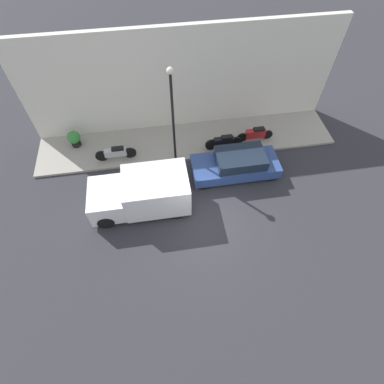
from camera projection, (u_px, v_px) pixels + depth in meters
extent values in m
plane|color=#2D2D33|center=(204.00, 223.00, 13.72)|extent=(60.00, 60.00, 0.00)
cube|color=gray|center=(187.00, 141.00, 16.79)|extent=(2.82, 16.21, 0.13)
cube|color=silver|center=(182.00, 81.00, 15.48)|extent=(0.30, 16.21, 5.65)
cube|color=#2D4784|center=(235.00, 166.00, 15.14)|extent=(1.79, 4.35, 0.57)
cube|color=#192333|center=(240.00, 158.00, 14.71)|extent=(1.58, 2.39, 0.54)
cylinder|color=black|center=(205.00, 184.00, 14.64)|extent=(0.20, 0.66, 0.66)
cylinder|color=black|center=(199.00, 161.00, 15.55)|extent=(0.20, 0.66, 0.66)
cylinder|color=black|center=(271.00, 176.00, 14.95)|extent=(0.20, 0.66, 0.66)
cylinder|color=black|center=(262.00, 153.00, 15.86)|extent=(0.20, 0.66, 0.66)
cube|color=white|center=(156.00, 190.00, 13.54)|extent=(2.10, 2.90, 1.65)
cube|color=white|center=(108.00, 200.00, 13.53)|extent=(1.99, 1.56, 1.15)
cube|color=#192333|center=(101.00, 196.00, 13.25)|extent=(1.78, 0.86, 0.46)
cylinder|color=black|center=(106.00, 222.00, 13.31)|extent=(0.22, 0.76, 0.76)
cylinder|color=black|center=(107.00, 189.00, 14.38)|extent=(0.22, 0.76, 0.76)
cylinder|color=black|center=(177.00, 212.00, 13.60)|extent=(0.22, 0.76, 0.76)
cylinder|color=black|center=(173.00, 181.00, 14.68)|extent=(0.22, 0.76, 0.76)
cube|color=#B21E1E|center=(255.00, 133.00, 16.39)|extent=(0.30, 1.07, 0.46)
cube|color=black|center=(259.00, 129.00, 16.17)|extent=(0.27, 0.58, 0.12)
cylinder|color=black|center=(242.00, 137.00, 16.47)|extent=(0.10, 0.54, 0.54)
cylinder|color=black|center=(268.00, 135.00, 16.60)|extent=(0.10, 0.54, 0.54)
cube|color=#B7B7BF|center=(115.00, 152.00, 15.53)|extent=(0.30, 1.13, 0.38)
cube|color=black|center=(118.00, 149.00, 15.34)|extent=(0.27, 0.61, 0.12)
cylinder|color=black|center=(102.00, 156.00, 15.57)|extent=(0.10, 0.65, 0.65)
cylinder|color=black|center=(130.00, 153.00, 15.71)|extent=(0.10, 0.65, 0.65)
cube|color=black|center=(224.00, 141.00, 15.98)|extent=(0.30, 1.07, 0.42)
cube|color=black|center=(227.00, 137.00, 15.78)|extent=(0.27, 0.58, 0.12)
cylinder|color=black|center=(211.00, 145.00, 16.05)|extent=(0.10, 0.67, 0.67)
cylinder|color=black|center=(236.00, 142.00, 16.17)|extent=(0.10, 0.67, 0.67)
cylinder|color=black|center=(173.00, 121.00, 13.97)|extent=(0.12, 0.12, 4.94)
sphere|color=silver|center=(170.00, 71.00, 11.91)|extent=(0.30, 0.30, 0.30)
cylinder|color=black|center=(76.00, 143.00, 16.38)|extent=(0.50, 0.50, 0.30)
sphere|color=#337F38|center=(74.00, 137.00, 16.04)|extent=(0.69, 0.69, 0.69)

